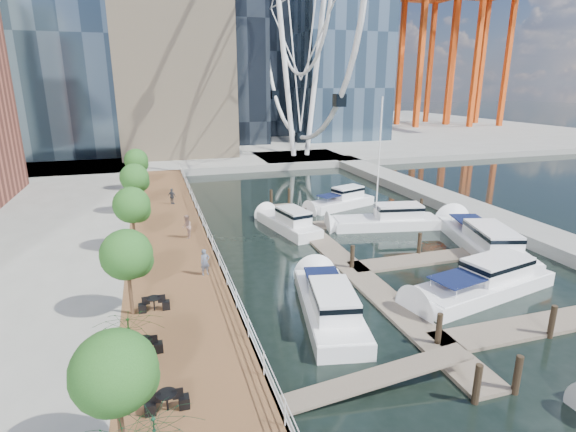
# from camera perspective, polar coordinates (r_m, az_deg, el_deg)

# --- Properties ---
(ground) EXTENTS (520.00, 520.00, 0.00)m
(ground) POSITION_cam_1_polar(r_m,az_deg,el_deg) (24.40, 9.65, -14.69)
(ground) COLOR black
(ground) RESTS_ON ground
(boardwalk) EXTENTS (6.00, 60.00, 1.00)m
(boardwalk) POSITION_cam_1_polar(r_m,az_deg,el_deg) (35.59, -14.78, -3.85)
(boardwalk) COLOR brown
(boardwalk) RESTS_ON ground
(seawall) EXTENTS (0.25, 60.00, 1.00)m
(seawall) POSITION_cam_1_polar(r_m,az_deg,el_deg) (35.79, -9.98, -3.43)
(seawall) COLOR #595954
(seawall) RESTS_ON ground
(land_far) EXTENTS (200.00, 114.00, 1.00)m
(land_far) POSITION_cam_1_polar(r_m,az_deg,el_deg) (121.48, -12.60, 10.43)
(land_far) COLOR gray
(land_far) RESTS_ON ground
(breakwater) EXTENTS (4.00, 60.00, 1.00)m
(breakwater) POSITION_cam_1_polar(r_m,az_deg,el_deg) (50.16, 20.05, 1.59)
(breakwater) COLOR gray
(breakwater) RESTS_ON ground
(pier) EXTENTS (14.00, 12.00, 1.00)m
(pier) POSITION_cam_1_polar(r_m,az_deg,el_deg) (75.37, 1.56, 7.30)
(pier) COLOR gray
(pier) RESTS_ON ground
(railing) EXTENTS (0.10, 60.00, 1.05)m
(railing) POSITION_cam_1_polar(r_m,az_deg,el_deg) (35.44, -10.22, -1.88)
(railing) COLOR white
(railing) RESTS_ON boardwalk
(floating_docks) EXTENTS (16.00, 34.00, 2.60)m
(floating_docks) POSITION_cam_1_polar(r_m,az_deg,el_deg) (35.66, 14.04, -3.76)
(floating_docks) COLOR #6D6051
(floating_docks) RESTS_ON ground
(port_cranes) EXTENTS (40.00, 52.00, 38.00)m
(port_cranes) POSITION_cam_1_polar(r_m,az_deg,el_deg) (138.17, 18.03, 18.84)
(port_cranes) COLOR #D84C14
(port_cranes) RESTS_ON ground
(street_trees) EXTENTS (2.60, 42.60, 4.60)m
(street_trees) POSITION_cam_1_polar(r_m,az_deg,el_deg) (33.55, -19.25, 1.32)
(street_trees) COLOR #3F2B1C
(street_trees) RESTS_ON ground
(cafe_tables) EXTENTS (2.50, 13.70, 0.74)m
(cafe_tables) POSITION_cam_1_polar(r_m,az_deg,el_deg) (19.92, -16.58, -18.41)
(cafe_tables) COLOR black
(cafe_tables) RESTS_ON ground
(yacht_foreground) EXTENTS (11.56, 5.28, 2.15)m
(yacht_foreground) POSITION_cam_1_polar(r_m,az_deg,el_deg) (30.70, 23.29, -9.06)
(yacht_foreground) COLOR white
(yacht_foreground) RESTS_ON ground
(pedestrian_near) EXTENTS (0.71, 0.58, 1.69)m
(pedestrian_near) POSITION_cam_1_polar(r_m,az_deg,el_deg) (28.59, -10.50, -5.77)
(pedestrian_near) COLOR #4F5769
(pedestrian_near) RESTS_ON boardwalk
(pedestrian_mid) EXTENTS (0.81, 0.98, 1.85)m
(pedestrian_mid) POSITION_cam_1_polar(r_m,az_deg,el_deg) (35.48, -12.74, -1.34)
(pedestrian_mid) COLOR #8E6C62
(pedestrian_mid) RESTS_ON boardwalk
(pedestrian_far) EXTENTS (0.96, 0.90, 1.59)m
(pedestrian_far) POSITION_cam_1_polar(r_m,az_deg,el_deg) (45.94, -14.50, 2.44)
(pedestrian_far) COLOR #30343D
(pedestrian_far) RESTS_ON boardwalk
(moored_yachts) EXTENTS (21.40, 35.11, 11.50)m
(moored_yachts) POSITION_cam_1_polar(r_m,az_deg,el_deg) (38.25, 13.32, -3.11)
(moored_yachts) COLOR white
(moored_yachts) RESTS_ON ground
(cafe_seating) EXTENTS (4.54, 10.22, 2.71)m
(cafe_seating) POSITION_cam_1_polar(r_m,az_deg,el_deg) (16.51, -18.64, -22.78)
(cafe_seating) COLOR #103D17
(cafe_seating) RESTS_ON ground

